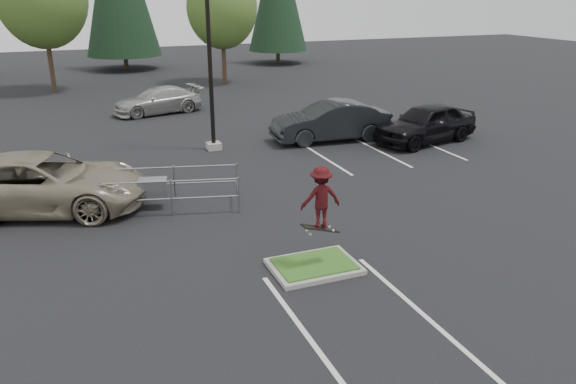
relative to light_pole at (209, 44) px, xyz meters
name	(u,v)px	position (x,y,z in m)	size (l,w,h in m)	color
ground	(314,269)	(-0.50, -12.00, -4.56)	(120.00, 120.00, 0.00)	black
grass_median	(314,266)	(-0.50, -12.00, -4.48)	(2.20, 1.60, 0.16)	gray
stall_lines	(206,198)	(-1.85, -5.98, -4.56)	(22.62, 17.60, 0.01)	silver
light_pole	(209,44)	(0.00, 0.00, 0.00)	(0.70, 0.60, 10.12)	gray
decid_b	(42,0)	(-6.51, 18.53, 1.48)	(5.89, 5.89, 9.64)	#38281C
decid_c	(222,10)	(5.49, 17.83, 0.69)	(5.12, 5.12, 8.38)	#38281C
cart_corral	(158,186)	(-3.46, -6.27, -3.80)	(4.47, 2.53, 1.20)	gray
skateboarder	(321,198)	(-0.40, -12.10, -2.60)	(1.05, 0.65, 1.79)	black
car_l_tan	(39,183)	(-7.00, -5.00, -3.64)	(3.05, 6.62, 1.84)	gray
car_r_charc	(330,121)	(5.50, -0.50, -3.65)	(1.92, 5.52, 1.82)	black
car_r_black	(427,123)	(9.50, -2.43, -3.66)	(2.12, 5.26, 1.79)	black
car_far_silver	(159,100)	(-0.93, 8.65, -3.82)	(2.06, 5.06, 1.47)	#A7A8A3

